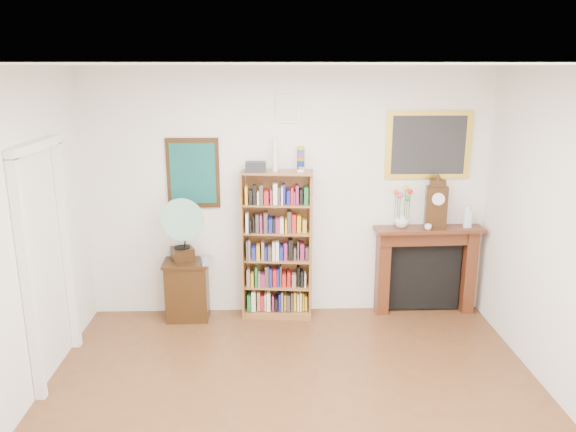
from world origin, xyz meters
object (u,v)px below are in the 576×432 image
at_px(side_cabinet, 187,290).
at_px(mantel_clock, 436,205).
at_px(fireplace, 426,262).
at_px(teacup, 428,227).
at_px(bottle_left, 467,217).
at_px(bottle_right, 470,219).
at_px(flower_vase, 402,220).
at_px(gramophone, 179,226).
at_px(cd_stack, 207,261).
at_px(bookshelf, 277,237).

bearing_deg(side_cabinet, mantel_clock, 0.58).
relative_size(fireplace, teacup, 15.73).
relative_size(bottle_left, bottle_right, 1.20).
height_order(flower_vase, bottle_right, bottle_right).
relative_size(side_cabinet, gramophone, 0.90).
bearing_deg(flower_vase, mantel_clock, -2.07).
bearing_deg(teacup, cd_stack, -178.24).
height_order(bottle_left, bottle_right, bottle_left).
bearing_deg(bookshelf, gramophone, -168.06).
distance_m(bottle_left, bottle_right, 0.04).
bearing_deg(bookshelf, teacup, 3.47).
xyz_separation_m(bookshelf, side_cabinet, (-1.02, -0.04, -0.60)).
bearing_deg(cd_stack, bottle_right, 2.95).
height_order(bookshelf, cd_stack, bookshelf).
distance_m(cd_stack, teacup, 2.47).
height_order(side_cabinet, cd_stack, cd_stack).
distance_m(fireplace, mantel_clock, 0.70).
distance_m(bookshelf, gramophone, 1.08).
relative_size(bookshelf, gramophone, 2.57).
bearing_deg(bottle_right, flower_vase, 177.44).
bearing_deg(teacup, bookshelf, 177.64).
relative_size(bookshelf, fireplace, 1.57).
bearing_deg(side_cabinet, teacup, -1.42).
distance_m(bookshelf, fireplace, 1.75).
distance_m(gramophone, teacup, 2.74).
bearing_deg(fireplace, teacup, -109.05).
bearing_deg(gramophone, flower_vase, -18.61).
xyz_separation_m(side_cabinet, fireplace, (2.73, 0.11, 0.26)).
xyz_separation_m(fireplace, gramophone, (-2.78, -0.18, 0.51)).
relative_size(gramophone, cd_stack, 6.32).
height_order(cd_stack, flower_vase, flower_vase).
bearing_deg(bottle_left, flower_vase, 177.67).
bearing_deg(bottle_left, teacup, -170.00).
bearing_deg(mantel_clock, side_cabinet, -169.80).
bearing_deg(bottle_right, bottle_left, 172.43).
relative_size(bookshelf, side_cabinet, 2.84).
distance_m(fireplace, gramophone, 2.83).
height_order(side_cabinet, mantel_clock, mantel_clock).
distance_m(gramophone, cd_stack, 0.48).
xyz_separation_m(bookshelf, flower_vase, (1.40, 0.04, 0.18)).
xyz_separation_m(gramophone, bottle_right, (3.22, 0.12, 0.02)).
height_order(teacup, bottle_right, bottle_right).
xyz_separation_m(fireplace, bottle_left, (0.41, -0.06, 0.55)).
xyz_separation_m(flower_vase, bottle_right, (0.76, -0.03, 0.01)).
xyz_separation_m(fireplace, mantel_clock, (0.06, -0.04, 0.70)).
height_order(fireplace, cd_stack, fireplace).
relative_size(side_cabinet, bottle_right, 3.42).
relative_size(mantel_clock, bottle_left, 2.27).
bearing_deg(bookshelf, mantel_clock, 6.71).
bearing_deg(bookshelf, flower_vase, 7.51).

